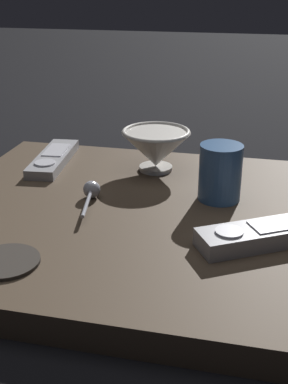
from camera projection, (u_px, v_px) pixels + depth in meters
The scene contains 8 objects.
ground_plane at pixel (133, 232), 0.83m from camera, with size 6.00×6.00×0.00m, color black.
table at pixel (133, 221), 0.82m from camera, with size 0.58×0.65×0.04m.
cereal_bowl at pixel (159, 148), 0.95m from camera, with size 0.13×0.13×0.08m.
coffee_mug at pixel (220, 172), 0.83m from camera, with size 0.07×0.07×0.09m.
teaspoon at pixel (91, 191), 0.84m from camera, with size 0.12×0.04×0.03m.
tv_remote_near at pixel (261, 235), 0.70m from camera, with size 0.14×0.18×0.03m.
tv_remote_far at pixel (53, 158), 1.00m from camera, with size 0.20×0.07×0.02m.
drink_coaster at pixel (6, 262), 0.66m from camera, with size 0.09×0.09×0.01m.
Camera 1 is at (-0.71, -0.18, 0.39)m, focal length 47.29 mm.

